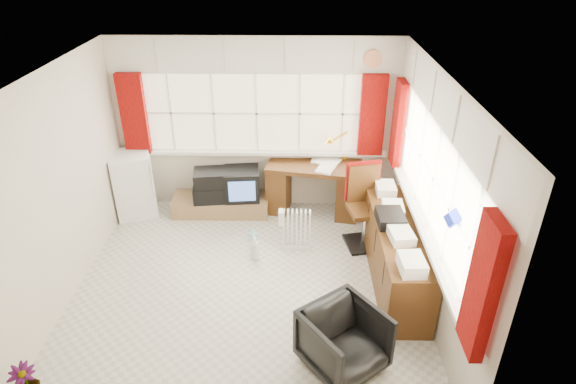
# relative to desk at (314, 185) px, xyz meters

# --- Properties ---
(ground) EXTENTS (4.00, 4.00, 0.00)m
(ground) POSITION_rel_desk_xyz_m (-0.82, -1.80, -0.42)
(ground) COLOR beige
(ground) RESTS_ON ground
(room_walls) EXTENTS (4.00, 4.00, 4.00)m
(room_walls) POSITION_rel_desk_xyz_m (-0.82, -1.80, 1.08)
(room_walls) COLOR beige
(room_walls) RESTS_ON ground
(window_back) EXTENTS (3.70, 0.12, 3.60)m
(window_back) POSITION_rel_desk_xyz_m (-0.82, 0.14, 0.52)
(window_back) COLOR #F5EAC2
(window_back) RESTS_ON room_walls
(window_right) EXTENTS (0.12, 3.70, 3.60)m
(window_right) POSITION_rel_desk_xyz_m (1.13, -1.80, 0.52)
(window_right) COLOR #F5EAC2
(window_right) RESTS_ON room_walls
(curtains) EXTENTS (3.83, 3.83, 1.15)m
(curtains) POSITION_rel_desk_xyz_m (0.11, -0.87, 1.03)
(curtains) COLOR #920B08
(curtains) RESTS_ON room_walls
(overhead_cabinets) EXTENTS (3.98, 3.98, 0.48)m
(overhead_cabinets) POSITION_rel_desk_xyz_m (0.16, -0.82, 1.83)
(overhead_cabinets) COLOR beige
(overhead_cabinets) RESTS_ON room_walls
(desk) EXTENTS (1.42, 0.88, 0.79)m
(desk) POSITION_rel_desk_xyz_m (0.00, 0.00, 0.00)
(desk) COLOR #562D14
(desk) RESTS_ON ground
(desk_lamp) EXTENTS (0.15, 0.12, 0.43)m
(desk_lamp) POSITION_rel_desk_xyz_m (0.44, 0.21, 0.64)
(desk_lamp) COLOR #E4B109
(desk_lamp) RESTS_ON desk
(task_chair) EXTENTS (0.55, 0.57, 1.12)m
(task_chair) POSITION_rel_desk_xyz_m (0.63, -0.77, 0.17)
(task_chair) COLOR black
(task_chair) RESTS_ON ground
(office_chair) EXTENTS (0.97, 0.97, 0.64)m
(office_chair) POSITION_rel_desk_xyz_m (0.20, -2.92, -0.10)
(office_chair) COLOR black
(office_chair) RESTS_ON ground
(radiator) EXTENTS (0.38, 0.16, 0.56)m
(radiator) POSITION_rel_desk_xyz_m (-0.25, -0.98, -0.19)
(radiator) COLOR white
(radiator) RESTS_ON ground
(credenza) EXTENTS (0.50, 2.00, 0.85)m
(credenza) POSITION_rel_desk_xyz_m (0.91, -1.60, -0.03)
(credenza) COLOR #562D14
(credenza) RESTS_ON ground
(file_tray) EXTENTS (0.31, 0.40, 0.13)m
(file_tray) POSITION_rel_desk_xyz_m (0.82, -1.53, 0.39)
(file_tray) COLOR black
(file_tray) RESTS_ON credenza
(tv_bench) EXTENTS (1.40, 0.50, 0.25)m
(tv_bench) POSITION_rel_desk_xyz_m (-1.37, -0.08, -0.30)
(tv_bench) COLOR olive
(tv_bench) RESTS_ON ground
(crt_tv) EXTENTS (0.54, 0.51, 0.45)m
(crt_tv) POSITION_rel_desk_xyz_m (-1.04, -0.08, 0.05)
(crt_tv) COLOR black
(crt_tv) RESTS_ON tv_bench
(hifi_stack) EXTENTS (0.68, 0.48, 0.45)m
(hifi_stack) POSITION_rel_desk_xyz_m (-1.42, -0.12, 0.05)
(hifi_stack) COLOR black
(hifi_stack) RESTS_ON tv_bench
(mini_fridge) EXTENTS (0.72, 0.72, 0.94)m
(mini_fridge) POSITION_rel_desk_xyz_m (-2.62, -0.10, 0.05)
(mini_fridge) COLOR white
(mini_fridge) RESTS_ON ground
(spray_bottle_a) EXTENTS (0.16, 0.16, 0.32)m
(spray_bottle_a) POSITION_rel_desk_xyz_m (-0.78, -1.22, -0.26)
(spray_bottle_a) COLOR silver
(spray_bottle_a) RESTS_ON ground
(spray_bottle_b) EXTENTS (0.13, 0.13, 0.20)m
(spray_bottle_b) POSITION_rel_desk_xyz_m (-0.83, -0.85, -0.32)
(spray_bottle_b) COLOR #9AE5E0
(spray_bottle_b) RESTS_ON ground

